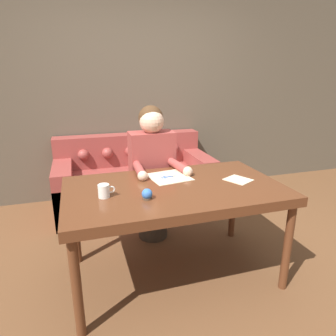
{
  "coord_description": "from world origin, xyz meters",
  "views": [
    {
      "loc": [
        -0.74,
        -1.93,
        1.54
      ],
      "look_at": [
        -0.1,
        0.15,
        0.85
      ],
      "focal_mm": 32.0,
      "sensor_mm": 36.0,
      "label": 1
    }
  ],
  "objects_px": {
    "person": "(152,173)",
    "pin_cushion": "(147,194)",
    "scissors": "(170,177)",
    "couch": "(134,181)",
    "dining_table": "(174,195)",
    "mug": "(104,191)"
  },
  "relations": [
    {
      "from": "scissors",
      "to": "mug",
      "type": "xyz_separation_m",
      "value": [
        -0.54,
        -0.26,
        0.04
      ]
    },
    {
      "from": "scissors",
      "to": "mug",
      "type": "distance_m",
      "value": 0.6
    },
    {
      "from": "dining_table",
      "to": "person",
      "type": "distance_m",
      "value": 0.61
    },
    {
      "from": "person",
      "to": "pin_cushion",
      "type": "relative_size",
      "value": 17.85
    },
    {
      "from": "scissors",
      "to": "pin_cushion",
      "type": "bearing_deg",
      "value": -126.85
    },
    {
      "from": "scissors",
      "to": "dining_table",
      "type": "bearing_deg",
      "value": -99.28
    },
    {
      "from": "mug",
      "to": "person",
      "type": "bearing_deg",
      "value": 53.1
    },
    {
      "from": "dining_table",
      "to": "couch",
      "type": "bearing_deg",
      "value": 91.65
    },
    {
      "from": "person",
      "to": "pin_cushion",
      "type": "bearing_deg",
      "value": -106.62
    },
    {
      "from": "couch",
      "to": "mug",
      "type": "height_order",
      "value": "mug"
    },
    {
      "from": "scissors",
      "to": "mug",
      "type": "bearing_deg",
      "value": -154.66
    },
    {
      "from": "couch",
      "to": "mug",
      "type": "distance_m",
      "value": 1.63
    },
    {
      "from": "pin_cushion",
      "to": "scissors",
      "type": "bearing_deg",
      "value": 53.15
    },
    {
      "from": "dining_table",
      "to": "scissors",
      "type": "relative_size",
      "value": 6.33
    },
    {
      "from": "person",
      "to": "mug",
      "type": "xyz_separation_m",
      "value": [
        -0.5,
        -0.66,
        0.14
      ]
    },
    {
      "from": "dining_table",
      "to": "scissors",
      "type": "height_order",
      "value": "scissors"
    },
    {
      "from": "scissors",
      "to": "couch",
      "type": "bearing_deg",
      "value": 93.5
    },
    {
      "from": "couch",
      "to": "pin_cushion",
      "type": "height_order",
      "value": "same"
    },
    {
      "from": "person",
      "to": "mug",
      "type": "bearing_deg",
      "value": -126.9
    },
    {
      "from": "dining_table",
      "to": "person",
      "type": "relative_size",
      "value": 1.24
    },
    {
      "from": "person",
      "to": "scissors",
      "type": "distance_m",
      "value": 0.42
    },
    {
      "from": "dining_table",
      "to": "couch",
      "type": "relative_size",
      "value": 0.88
    }
  ]
}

